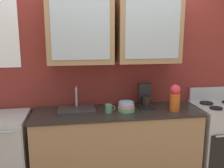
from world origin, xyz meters
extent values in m
cube|color=maroon|center=(0.00, 0.36, 1.28)|extent=(4.26, 0.10, 2.56)
cube|color=#93704C|center=(-0.40, 0.14, 1.87)|extent=(0.74, 0.35, 0.81)
cube|color=#9EADB7|center=(-0.40, -0.04, 1.87)|extent=(0.63, 0.01, 0.69)
cube|color=#93704C|center=(0.40, 0.14, 1.87)|extent=(0.74, 0.35, 0.81)
cube|color=#9EADB7|center=(0.40, -0.04, 1.87)|extent=(0.63, 0.01, 0.69)
cube|color=#93704C|center=(0.00, 0.00, 0.45)|extent=(1.94, 0.60, 0.89)
cube|color=black|center=(0.00, 0.00, 0.90)|extent=(1.96, 0.62, 0.02)
cube|color=#ADAFB5|center=(1.35, 0.00, 0.46)|extent=(0.63, 0.60, 0.92)
cube|color=#ADAFB5|center=(1.35, 0.28, 1.01)|extent=(0.60, 0.04, 0.18)
cylinder|color=black|center=(1.20, -0.11, 0.93)|extent=(0.15, 0.15, 0.02)
cylinder|color=black|center=(1.20, 0.11, 0.93)|extent=(0.17, 0.17, 0.02)
cube|color=#2D2D30|center=(-0.46, 0.06, 0.93)|extent=(0.43, 0.30, 0.03)
cylinder|color=#ADAFB5|center=(-0.46, 0.18, 1.06)|extent=(0.02, 0.02, 0.24)
cylinder|color=#ADAFB5|center=(-0.46, 0.12, 1.18)|extent=(0.02, 0.12, 0.02)
cylinder|color=#669972|center=(0.11, -0.02, 0.94)|extent=(0.20, 0.20, 0.05)
cylinder|color=#D87F84|center=(0.11, -0.02, 0.98)|extent=(0.19, 0.19, 0.05)
cylinder|color=#8CB7E0|center=(0.11, -0.02, 1.01)|extent=(0.17, 0.17, 0.04)
cylinder|color=#BF4C19|center=(0.67, -0.11, 1.02)|extent=(0.12, 0.12, 0.21)
sphere|color=#D8333F|center=(0.67, -0.11, 1.17)|extent=(0.12, 0.12, 0.12)
cylinder|color=#4C7F59|center=(-0.10, -0.05, 0.96)|extent=(0.08, 0.08, 0.10)
torus|color=#4C7F59|center=(-0.06, -0.05, 0.97)|extent=(0.06, 0.01, 0.06)
cube|color=#ADAFB5|center=(-1.31, 0.00, 0.46)|extent=(0.59, 0.57, 0.92)
cube|color=black|center=(0.38, 0.07, 0.93)|extent=(0.17, 0.20, 0.03)
cylinder|color=black|center=(0.38, 0.05, 1.00)|extent=(0.11, 0.11, 0.11)
cube|color=black|center=(0.38, 0.14, 1.08)|extent=(0.15, 0.06, 0.26)
camera|label=1|loc=(-0.49, -2.76, 1.82)|focal=39.75mm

